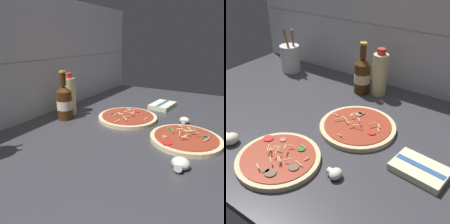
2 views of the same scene
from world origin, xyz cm
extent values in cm
cube|color=#38383D|center=(0.00, 0.00, 1.25)|extent=(160.00, 90.00, 2.50)
cube|color=silver|center=(0.00, 45.50, 30.00)|extent=(160.00, 1.00, 60.00)
cube|color=gray|center=(0.00, 44.95, 30.00)|extent=(156.80, 0.16, 0.30)
cylinder|color=beige|center=(-3.65, -25.33, 3.36)|extent=(26.69, 26.69, 1.73)
cylinder|color=#9E3823|center=(-3.65, -25.33, 4.38)|extent=(23.48, 23.48, 0.30)
cylinder|color=#B7755B|center=(-8.33, -18.50, 4.73)|extent=(2.09, 2.09, 0.40)
cylinder|color=#336628|center=(0.03, -18.57, 4.73)|extent=(2.66, 2.66, 0.40)
cylinder|color=brown|center=(-1.93, -32.04, 4.73)|extent=(2.27, 2.27, 0.40)
cylinder|color=red|center=(-12.98, -20.78, 4.73)|extent=(3.47, 3.47, 0.40)
cylinder|color=brown|center=(3.79, -26.36, 4.73)|extent=(3.40, 3.40, 0.40)
cylinder|color=brown|center=(-0.48, -32.01, 4.73)|extent=(3.54, 3.54, 0.40)
cylinder|color=beige|center=(-6.84, -25.46, 6.03)|extent=(2.19, 2.27, 1.20)
cylinder|color=beige|center=(-3.11, -20.12, 5.76)|extent=(1.84, 1.30, 0.70)
cylinder|color=beige|center=(-3.70, -25.42, 6.92)|extent=(1.05, 2.64, 0.82)
cylinder|color=beige|center=(-3.05, -22.56, 6.83)|extent=(1.67, 2.45, 0.60)
cylinder|color=beige|center=(-4.43, -32.72, 5.46)|extent=(2.88, 1.73, 0.86)
cylinder|color=beige|center=(-4.75, -25.96, 7.33)|extent=(0.45, 1.95, 0.50)
cylinder|color=beige|center=(4.42, -24.56, 5.16)|extent=(2.90, 0.55, 0.94)
cylinder|color=beige|center=(-0.04, -17.42, 5.09)|extent=(1.88, 0.39, 0.82)
cylinder|color=beige|center=(4.70, -21.46, 5.01)|extent=(0.76, 1.89, 0.74)
cylinder|color=beige|center=(-1.17, -27.59, 6.44)|extent=(1.85, 1.84, 0.87)
cylinder|color=beige|center=(-0.85, -27.18, 6.10)|extent=(1.96, 1.57, 0.41)
cylinder|color=beige|center=(1.09, -25.68, 5.88)|extent=(2.18, 1.77, 0.80)
cylinder|color=beige|center=(-2.56, -29.27, 6.45)|extent=(1.71, 1.40, 0.97)
cylinder|color=beige|center=(-5.82, -23.40, 6.19)|extent=(2.69, 0.96, 0.65)
cylinder|color=beige|center=(-7.74, -25.48, 6.00)|extent=(1.87, 2.70, 0.83)
cylinder|color=beige|center=(7.24, 4.36, 3.36)|extent=(28.21, 28.21, 1.72)
cylinder|color=#9E3823|center=(7.24, 4.36, 4.37)|extent=(24.83, 24.83, 0.30)
cylinder|color=#B7755B|center=(4.07, 10.24, 4.72)|extent=(2.75, 2.75, 0.40)
cylinder|color=brown|center=(4.42, 11.68, 4.72)|extent=(2.56, 2.56, 0.40)
cylinder|color=red|center=(14.17, 2.43, 4.72)|extent=(2.99, 2.99, 0.40)
cylinder|color=beige|center=(7.48, 4.75, 6.58)|extent=(2.64, 2.68, 1.00)
cylinder|color=beige|center=(1.87, 3.78, 5.70)|extent=(2.50, 0.92, 0.54)
cylinder|color=beige|center=(15.49, 4.91, 5.07)|extent=(1.70, 1.51, 0.84)
cylinder|color=beige|center=(8.45, 1.88, 6.09)|extent=(3.12, 1.14, 1.10)
cylinder|color=beige|center=(-2.86, 4.72, 4.93)|extent=(2.89, 1.62, 0.93)
cylinder|color=beige|center=(3.14, 5.92, 6.25)|extent=(0.92, 2.32, 0.53)
cylinder|color=beige|center=(14.48, 7.20, 5.16)|extent=(1.84, 2.04, 0.53)
cylinder|color=beige|center=(0.26, 2.07, 5.54)|extent=(2.40, 2.66, 0.78)
cylinder|color=beige|center=(3.85, 2.40, 5.52)|extent=(1.88, 0.96, 0.68)
cylinder|color=beige|center=(5.96, 1.87, 6.55)|extent=(1.04, 2.43, 0.60)
cylinder|color=beige|center=(6.08, -5.46, 4.98)|extent=(2.36, 1.07, 1.05)
cylinder|color=beige|center=(12.33, 6.03, 6.02)|extent=(1.92, 2.67, 0.41)
cylinder|color=beige|center=(3.46, 6.82, 6.27)|extent=(0.49, 2.10, 0.97)
cylinder|color=#47280F|center=(-7.15, 31.04, 9.38)|extent=(7.22, 7.22, 13.76)
cone|color=#47280F|center=(-7.15, 31.04, 17.62)|extent=(7.22, 7.22, 2.71)
cylinder|color=#47280F|center=(-7.15, 31.04, 21.99)|extent=(2.74, 2.74, 6.03)
cylinder|color=gold|center=(-7.15, 31.04, 25.40)|extent=(3.16, 3.16, 0.80)
cylinder|color=beige|center=(-7.15, 31.04, 9.66)|extent=(7.29, 7.29, 4.40)
cylinder|color=beige|center=(-0.23, 33.96, 11.84)|extent=(6.61, 6.61, 18.67)
cylinder|color=red|center=(-0.23, 33.96, 22.45)|extent=(3.64, 3.64, 2.55)
cylinder|color=white|center=(13.53, -20.84, 4.05)|extent=(1.99, 1.99, 1.99)
ellipsoid|color=silver|center=(15.30, -20.84, 4.05)|extent=(3.77, 4.43, 3.10)
cylinder|color=white|center=(-25.78, -28.00, 4.43)|extent=(2.48, 2.48, 2.48)
ellipsoid|color=silver|center=(-23.57, -28.00, 4.43)|extent=(4.69, 5.52, 3.86)
cylinder|color=silver|center=(-50.91, 30.63, 9.43)|extent=(10.07, 10.07, 13.85)
cylinder|color=olive|center=(-49.07, 31.89, 16.53)|extent=(3.00, 3.60, 16.98)
cylinder|color=olive|center=(-49.99, 28.91, 16.75)|extent=(4.48, 3.15, 17.33)
cube|color=beige|center=(34.60, -4.56, 3.70)|extent=(17.36, 12.49, 2.40)
cube|color=#335693|center=(34.60, -4.56, 4.98)|extent=(15.59, 3.61, 0.16)
camera|label=1|loc=(-83.10, -38.24, 39.58)|focal=35.00mm
camera|label=2|loc=(50.73, -69.92, 62.05)|focal=45.00mm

